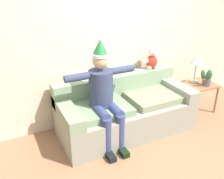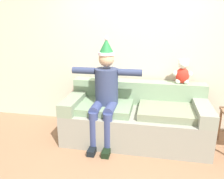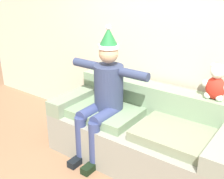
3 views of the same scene
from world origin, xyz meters
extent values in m
plane|color=#8F674A|center=(0.00, 0.00, 0.00)|extent=(10.00, 10.00, 0.00)
cube|color=beige|center=(0.00, 1.55, 1.35)|extent=(7.00, 0.10, 2.70)
cube|color=gray|center=(0.00, 0.95, 0.23)|extent=(2.09, 0.93, 0.47)
cube|color=gray|center=(0.00, 1.30, 0.65)|extent=(2.09, 0.24, 0.36)
cube|color=gray|center=(-0.93, 0.95, 0.56)|extent=(0.22, 0.93, 0.18)
cube|color=gray|center=(0.93, 0.95, 0.56)|extent=(0.22, 0.93, 0.18)
cube|color=gray|center=(-0.47, 0.90, 0.52)|extent=(0.83, 0.65, 0.10)
cube|color=gray|center=(0.47, 0.90, 0.52)|extent=(0.83, 0.65, 0.10)
cylinder|color=navy|center=(-0.43, 0.93, 0.83)|extent=(0.34, 0.34, 0.52)
sphere|color=tan|center=(-0.43, 0.93, 1.23)|extent=(0.22, 0.22, 0.22)
cylinder|color=white|center=(-0.43, 0.93, 1.30)|extent=(0.23, 0.23, 0.04)
cone|color=#216F36|center=(-0.43, 0.93, 1.41)|extent=(0.21, 0.21, 0.20)
sphere|color=white|center=(-0.43, 0.93, 1.51)|extent=(0.06, 0.06, 0.06)
cylinder|color=navy|center=(-0.53, 0.73, 0.57)|extent=(0.14, 0.40, 0.14)
cylinder|color=navy|center=(-0.53, 0.53, 0.28)|extent=(0.13, 0.13, 0.57)
cube|color=black|center=(-0.53, 0.45, 0.04)|extent=(0.10, 0.24, 0.08)
cylinder|color=navy|center=(-0.33, 0.73, 0.57)|extent=(0.14, 0.40, 0.14)
cylinder|color=navy|center=(-0.33, 0.53, 0.28)|extent=(0.13, 0.13, 0.57)
cube|color=black|center=(-0.33, 0.45, 0.04)|extent=(0.10, 0.24, 0.08)
cylinder|color=navy|center=(-0.77, 0.93, 1.05)|extent=(0.34, 0.10, 0.10)
cylinder|color=navy|center=(-0.09, 0.93, 1.05)|extent=(0.34, 0.10, 0.10)
ellipsoid|color=red|center=(0.66, 1.30, 0.95)|extent=(0.20, 0.16, 0.24)
sphere|color=white|center=(0.66, 1.30, 1.13)|extent=(0.15, 0.15, 0.15)
sphere|color=white|center=(0.66, 1.24, 1.12)|extent=(0.07, 0.07, 0.07)
sphere|color=white|center=(0.61, 1.30, 1.18)|extent=(0.05, 0.05, 0.05)
sphere|color=white|center=(0.72, 1.30, 1.18)|extent=(0.05, 0.05, 0.05)
sphere|color=white|center=(0.56, 1.30, 0.98)|extent=(0.08, 0.08, 0.08)
sphere|color=white|center=(0.60, 1.27, 0.86)|extent=(0.08, 0.08, 0.08)
sphere|color=white|center=(0.77, 1.30, 0.98)|extent=(0.08, 0.08, 0.08)
sphere|color=white|center=(0.72, 1.27, 0.86)|extent=(0.08, 0.08, 0.08)
cylinder|color=#875F42|center=(1.25, 1.18, 0.25)|extent=(0.04, 0.04, 0.50)
camera|label=1|loc=(-1.69, -1.97, 2.23)|focal=39.66mm
camera|label=2|loc=(0.26, -2.19, 1.76)|focal=36.45mm
camera|label=3|loc=(1.38, -1.49, 1.99)|focal=44.85mm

